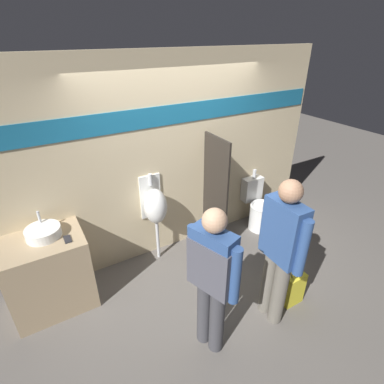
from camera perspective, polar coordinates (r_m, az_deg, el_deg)
name	(u,v)px	position (r m, az deg, el deg)	size (l,w,h in m)	color
ground_plane	(198,263)	(4.30, 1.18, -13.34)	(16.00, 16.00, 0.00)	#5B5651
display_wall	(176,158)	(4.03, -3.13, 6.40)	(4.55, 0.07, 2.70)	beige
sink_counter	(50,274)	(3.83, -25.44, -13.87)	(0.85, 0.62, 0.92)	tan
sink_basin	(43,232)	(3.59, -26.49, -6.88)	(0.36, 0.36, 0.25)	white
cell_phone	(68,239)	(3.46, -22.63, -8.29)	(0.07, 0.14, 0.01)	#232328
divider_near_counter	(215,194)	(4.22, 4.44, -0.43)	(0.03, 0.56, 1.67)	#28231E
urinal_near_counter	(155,206)	(3.95, -7.04, -2.66)	(0.30, 0.32, 1.26)	silver
toilet	(259,209)	(4.95, 12.58, -3.21)	(0.39, 0.55, 0.95)	white
person_in_vest	(212,274)	(2.79, 3.89, -15.32)	(0.33, 0.54, 1.62)	#3D3D42
person_with_lanyard	(281,249)	(3.17, 16.52, -10.31)	(0.22, 0.60, 1.71)	#666056
shopping_bag	(293,288)	(3.86, 18.71, -17.01)	(0.25, 0.14, 0.54)	yellow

